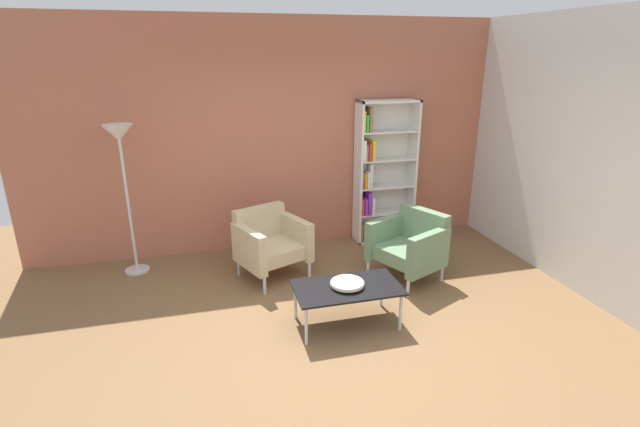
{
  "coord_description": "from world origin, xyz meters",
  "views": [
    {
      "loc": [
        -1.05,
        -3.43,
        2.48
      ],
      "look_at": [
        0.08,
        0.84,
        0.95
      ],
      "focal_mm": 26.31,
      "sensor_mm": 36.0,
      "label": 1
    }
  ],
  "objects_px": {
    "bookshelf_tall": "(379,174)",
    "decorative_bowl": "(347,283)",
    "armchair_spare_guest": "(410,244)",
    "coffee_table_low": "(347,289)",
    "armchair_by_bookshelf": "(270,242)",
    "floor_lamp_torchiere": "(121,151)"
  },
  "relations": [
    {
      "from": "bookshelf_tall",
      "to": "armchair_by_bookshelf",
      "type": "height_order",
      "value": "bookshelf_tall"
    },
    {
      "from": "armchair_spare_guest",
      "to": "floor_lamp_torchiere",
      "type": "distance_m",
      "value": 3.37
    },
    {
      "from": "bookshelf_tall",
      "to": "floor_lamp_torchiere",
      "type": "xyz_separation_m",
      "value": [
        -3.14,
        -0.22,
        0.52
      ]
    },
    {
      "from": "bookshelf_tall",
      "to": "armchair_spare_guest",
      "type": "distance_m",
      "value": 1.31
    },
    {
      "from": "coffee_table_low",
      "to": "armchair_spare_guest",
      "type": "relative_size",
      "value": 1.1
    },
    {
      "from": "armchair_by_bookshelf",
      "to": "floor_lamp_torchiere",
      "type": "height_order",
      "value": "floor_lamp_torchiere"
    },
    {
      "from": "bookshelf_tall",
      "to": "armchair_spare_guest",
      "type": "bearing_deg",
      "value": -93.99
    },
    {
      "from": "armchair_spare_guest",
      "to": "decorative_bowl",
      "type": "bearing_deg",
      "value": -77.19
    },
    {
      "from": "armchair_spare_guest",
      "to": "floor_lamp_torchiere",
      "type": "height_order",
      "value": "floor_lamp_torchiere"
    },
    {
      "from": "decorative_bowl",
      "to": "armchair_spare_guest",
      "type": "xyz_separation_m",
      "value": [
        0.99,
        0.76,
        -0.02
      ]
    },
    {
      "from": "bookshelf_tall",
      "to": "decorative_bowl",
      "type": "bearing_deg",
      "value": -118.84
    },
    {
      "from": "decorative_bowl",
      "to": "floor_lamp_torchiere",
      "type": "xyz_separation_m",
      "value": [
        -2.06,
        1.73,
        1.01
      ]
    },
    {
      "from": "bookshelf_tall",
      "to": "coffee_table_low",
      "type": "relative_size",
      "value": 1.9
    },
    {
      "from": "bookshelf_tall",
      "to": "decorative_bowl",
      "type": "xyz_separation_m",
      "value": [
        -1.08,
        -1.96,
        -0.49
      ]
    },
    {
      "from": "decorative_bowl",
      "to": "armchair_spare_guest",
      "type": "relative_size",
      "value": 0.35
    },
    {
      "from": "armchair_spare_guest",
      "to": "armchair_by_bookshelf",
      "type": "bearing_deg",
      "value": -131.65
    },
    {
      "from": "coffee_table_low",
      "to": "decorative_bowl",
      "type": "bearing_deg",
      "value": 45.0
    },
    {
      "from": "armchair_by_bookshelf",
      "to": "floor_lamp_torchiere",
      "type": "relative_size",
      "value": 0.52
    },
    {
      "from": "coffee_table_low",
      "to": "decorative_bowl",
      "type": "relative_size",
      "value": 3.12
    },
    {
      "from": "armchair_by_bookshelf",
      "to": "armchair_spare_guest",
      "type": "xyz_separation_m",
      "value": [
        1.53,
        -0.47,
        0.0
      ]
    },
    {
      "from": "bookshelf_tall",
      "to": "armchair_spare_guest",
      "type": "height_order",
      "value": "bookshelf_tall"
    },
    {
      "from": "armchair_by_bookshelf",
      "to": "armchair_spare_guest",
      "type": "relative_size",
      "value": 0.99
    }
  ]
}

